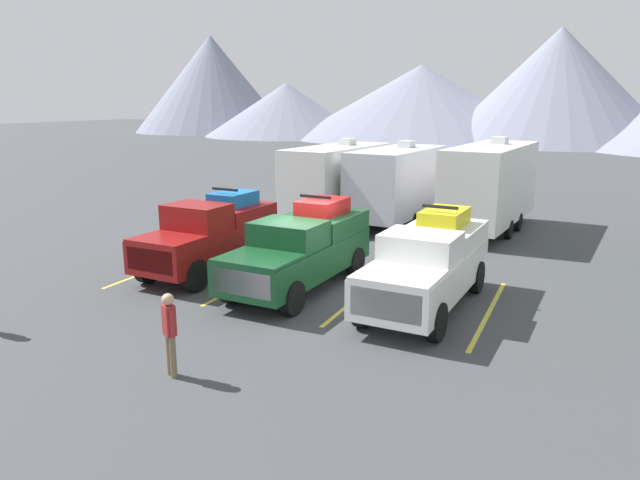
% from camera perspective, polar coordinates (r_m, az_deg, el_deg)
% --- Properties ---
extents(ground_plane, '(240.00, 240.00, 0.00)m').
position_cam_1_polar(ground_plane, '(17.33, -1.56, -4.64)').
color(ground_plane, '#3F4244').
extents(pickup_truck_a, '(2.31, 5.35, 2.59)m').
position_cam_1_polar(pickup_truck_a, '(19.05, -10.56, 0.62)').
color(pickup_truck_a, maroon).
rests_on(pickup_truck_a, ground).
extents(pickup_truck_b, '(2.40, 5.84, 2.62)m').
position_cam_1_polar(pickup_truck_b, '(17.12, -1.75, -0.70)').
color(pickup_truck_b, '#144723').
rests_on(pickup_truck_b, ground).
extents(pickup_truck_c, '(2.33, 5.87, 2.60)m').
position_cam_1_polar(pickup_truck_c, '(15.74, 10.55, -2.18)').
color(pickup_truck_c, white).
rests_on(pickup_truck_c, ground).
extents(lot_stripe_a, '(0.12, 5.50, 0.01)m').
position_cam_1_polar(lot_stripe_a, '(20.26, -15.01, -2.41)').
color(lot_stripe_a, gold).
rests_on(lot_stripe_a, ground).
extents(lot_stripe_b, '(0.12, 5.50, 0.01)m').
position_cam_1_polar(lot_stripe_b, '(18.25, -6.40, -3.77)').
color(lot_stripe_b, gold).
rests_on(lot_stripe_b, ground).
extents(lot_stripe_c, '(0.12, 5.50, 0.01)m').
position_cam_1_polar(lot_stripe_c, '(16.76, 4.07, -5.30)').
color(lot_stripe_c, gold).
rests_on(lot_stripe_c, ground).
extents(lot_stripe_d, '(0.12, 5.50, 0.01)m').
position_cam_1_polar(lot_stripe_d, '(15.93, 16.15, -6.84)').
color(lot_stripe_d, gold).
rests_on(lot_stripe_d, ground).
extents(camper_trailer_a, '(2.99, 7.68, 3.68)m').
position_cam_1_polar(camper_trailer_a, '(26.68, 1.68, 6.05)').
color(camper_trailer_a, white).
rests_on(camper_trailer_a, ground).
extents(camper_trailer_b, '(2.96, 7.35, 3.65)m').
position_cam_1_polar(camper_trailer_b, '(25.91, 7.56, 5.68)').
color(camper_trailer_b, silver).
rests_on(camper_trailer_b, ground).
extents(camper_trailer_c, '(2.97, 8.27, 3.90)m').
position_cam_1_polar(camper_trailer_c, '(25.21, 16.31, 5.34)').
color(camper_trailer_c, white).
rests_on(camper_trailer_c, ground).
extents(person_a, '(0.35, 0.30, 1.74)m').
position_cam_1_polar(person_a, '(11.99, -14.48, -8.43)').
color(person_a, '#726047').
rests_on(person_a, ground).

